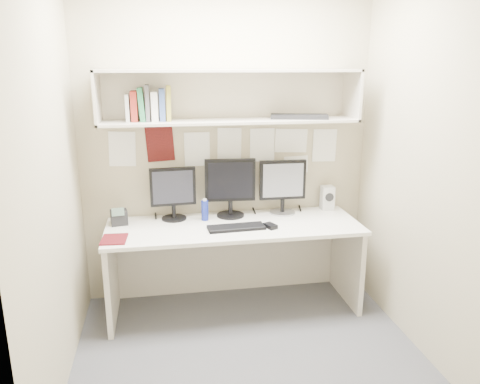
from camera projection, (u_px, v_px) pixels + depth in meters
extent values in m
cube|color=#46464B|center=(249.00, 352.00, 3.29)|extent=(2.40, 2.00, 0.01)
cube|color=tan|center=(227.00, 146.00, 3.89)|extent=(2.40, 0.02, 2.60)
cube|color=tan|center=(295.00, 224.00, 1.99)|extent=(2.40, 0.02, 2.60)
cube|color=tan|center=(49.00, 180.00, 2.74)|extent=(0.02, 2.00, 2.60)
cube|color=tan|center=(425.00, 165.00, 3.14)|extent=(0.02, 2.00, 2.60)
cube|color=silver|center=(234.00, 226.00, 3.70)|extent=(2.00, 0.70, 0.03)
cube|color=beige|center=(228.00, 253.00, 4.11)|extent=(1.96, 0.02, 0.70)
cube|color=beige|center=(230.00, 121.00, 3.65)|extent=(2.00, 0.38, 0.02)
cube|color=beige|center=(230.00, 71.00, 3.55)|extent=(2.00, 0.38, 0.02)
cube|color=beige|center=(227.00, 95.00, 3.77)|extent=(2.00, 0.02, 0.40)
cube|color=beige|center=(97.00, 98.00, 3.43)|extent=(0.02, 0.38, 0.40)
cube|color=beige|center=(352.00, 95.00, 3.76)|extent=(0.02, 0.38, 0.40)
cylinder|color=black|center=(174.00, 218.00, 3.83)|extent=(0.20, 0.20, 0.01)
cylinder|color=black|center=(174.00, 211.00, 3.82)|extent=(0.03, 0.03, 0.10)
cube|color=black|center=(173.00, 187.00, 3.77)|extent=(0.37, 0.06, 0.31)
cube|color=black|center=(173.00, 187.00, 3.75)|extent=(0.32, 0.02, 0.27)
cylinder|color=black|center=(230.00, 215.00, 3.91)|extent=(0.23, 0.23, 0.02)
cylinder|color=black|center=(230.00, 208.00, 3.89)|extent=(0.04, 0.04, 0.11)
cube|color=black|center=(230.00, 180.00, 3.84)|extent=(0.42, 0.07, 0.35)
cube|color=black|center=(230.00, 181.00, 3.82)|extent=(0.36, 0.03, 0.30)
cylinder|color=#A5A5AA|center=(282.00, 212.00, 3.98)|extent=(0.22, 0.22, 0.02)
cylinder|color=black|center=(282.00, 205.00, 3.97)|extent=(0.04, 0.04, 0.11)
cube|color=black|center=(283.00, 180.00, 3.92)|extent=(0.39, 0.04, 0.33)
cube|color=#A8A8AC|center=(283.00, 180.00, 3.90)|extent=(0.34, 0.01, 0.28)
cube|color=black|center=(236.00, 227.00, 3.60)|extent=(0.45, 0.18, 0.02)
cube|color=black|center=(270.00, 226.00, 3.62)|extent=(0.10, 0.12, 0.03)
cube|color=#B5B5B0|center=(327.00, 198.00, 4.06)|extent=(0.11, 0.11, 0.21)
cylinder|color=black|center=(330.00, 197.00, 4.00)|extent=(0.07, 0.01, 0.07)
cylinder|color=navy|center=(205.00, 210.00, 3.79)|extent=(0.06, 0.06, 0.16)
cylinder|color=white|center=(205.00, 200.00, 3.76)|extent=(0.03, 0.03, 0.02)
cube|color=#510D13|center=(114.00, 239.00, 3.37)|extent=(0.19, 0.23, 0.01)
cube|color=black|center=(119.00, 217.00, 3.69)|extent=(0.14, 0.13, 0.12)
cube|color=#4C6659|center=(118.00, 212.00, 3.62)|extent=(0.10, 0.02, 0.06)
cube|color=beige|center=(128.00, 108.00, 3.51)|extent=(0.03, 0.17, 0.20)
cube|color=maroon|center=(134.00, 106.00, 3.51)|extent=(0.05, 0.17, 0.22)
cube|color=#267448|center=(141.00, 105.00, 3.52)|extent=(0.04, 0.17, 0.25)
cube|color=#504F54|center=(148.00, 103.00, 3.52)|extent=(0.03, 0.17, 0.27)
cube|color=white|center=(155.00, 106.00, 3.54)|extent=(0.05, 0.17, 0.22)
cube|color=#39518F|center=(162.00, 105.00, 3.54)|extent=(0.04, 0.17, 0.24)
cube|color=#A09735|center=(168.00, 103.00, 3.55)|extent=(0.03, 0.17, 0.26)
cube|color=black|center=(299.00, 117.00, 3.71)|extent=(0.48, 0.28, 0.03)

